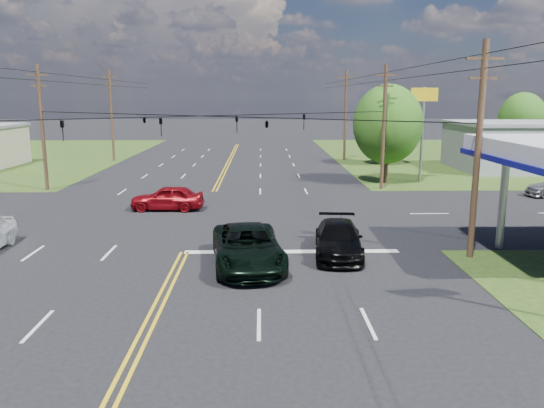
{
  "coord_description": "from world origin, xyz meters",
  "views": [
    {
      "loc": [
        3.6,
        -19.79,
        7.15
      ],
      "look_at": [
        4.12,
        6.0,
        1.89
      ],
      "focal_mm": 35.0,
      "sensor_mm": 36.0,
      "label": 1
    }
  ],
  "objects_px": {
    "retail_ne": "(529,147)",
    "pole_se": "(478,149)",
    "pole_nw": "(42,126)",
    "tree_far_r": "(522,119)",
    "pole_right_far": "(345,114)",
    "tree_right_b": "(384,125)",
    "suv_black": "(338,239)",
    "pole_ne": "(384,126)",
    "pole_left_far": "(111,114)",
    "pickup_dkgreen": "(248,247)",
    "tree_right_a": "(388,124)"
  },
  "relations": [
    {
      "from": "pole_left_far",
      "to": "pickup_dkgreen",
      "type": "xyz_separation_m",
      "value": [
        16.0,
        -38.06,
        -4.32
      ]
    },
    {
      "from": "retail_ne",
      "to": "pole_se",
      "type": "relative_size",
      "value": 1.47
    },
    {
      "from": "pole_left_far",
      "to": "pole_right_far",
      "type": "bearing_deg",
      "value": 0.0
    },
    {
      "from": "pole_right_far",
      "to": "tree_far_r",
      "type": "xyz_separation_m",
      "value": [
        21.0,
        2.0,
        -0.62
      ]
    },
    {
      "from": "tree_far_r",
      "to": "pickup_dkgreen",
      "type": "relative_size",
      "value": 1.24
    },
    {
      "from": "pole_left_far",
      "to": "tree_far_r",
      "type": "height_order",
      "value": "pole_left_far"
    },
    {
      "from": "tree_far_r",
      "to": "suv_black",
      "type": "relative_size",
      "value": 1.48
    },
    {
      "from": "tree_right_b",
      "to": "pickup_dkgreen",
      "type": "height_order",
      "value": "tree_right_b"
    },
    {
      "from": "tree_right_b",
      "to": "pickup_dkgreen",
      "type": "relative_size",
      "value": 1.16
    },
    {
      "from": "tree_right_a",
      "to": "suv_black",
      "type": "bearing_deg",
      "value": -108.6
    },
    {
      "from": "tree_right_b",
      "to": "tree_right_a",
      "type": "bearing_deg",
      "value": -101.77
    },
    {
      "from": "pole_ne",
      "to": "suv_black",
      "type": "xyz_separation_m",
      "value": [
        -5.9,
        -17.5,
        -4.17
      ]
    },
    {
      "from": "pole_ne",
      "to": "pole_left_far",
      "type": "relative_size",
      "value": 0.95
    },
    {
      "from": "pole_nw",
      "to": "tree_far_r",
      "type": "height_order",
      "value": "pole_nw"
    },
    {
      "from": "pole_se",
      "to": "tree_right_a",
      "type": "xyz_separation_m",
      "value": [
        1.0,
        21.0,
        -0.05
      ]
    },
    {
      "from": "pole_se",
      "to": "pole_ne",
      "type": "xyz_separation_m",
      "value": [
        0.0,
        18.0,
        0.0
      ]
    },
    {
      "from": "retail_ne",
      "to": "pole_left_far",
      "type": "relative_size",
      "value": 1.4
    },
    {
      "from": "tree_far_r",
      "to": "pole_se",
      "type": "bearing_deg",
      "value": -118.3
    },
    {
      "from": "pole_ne",
      "to": "tree_right_b",
      "type": "relative_size",
      "value": 1.34
    },
    {
      "from": "pole_se",
      "to": "tree_right_b",
      "type": "relative_size",
      "value": 1.34
    },
    {
      "from": "pole_se",
      "to": "pole_nw",
      "type": "bearing_deg",
      "value": 145.3
    },
    {
      "from": "pole_ne",
      "to": "pole_right_far",
      "type": "distance_m",
      "value": 19.0
    },
    {
      "from": "retail_ne",
      "to": "pickup_dkgreen",
      "type": "distance_m",
      "value": 40.42
    },
    {
      "from": "tree_right_a",
      "to": "pole_se",
      "type": "bearing_deg",
      "value": -92.73
    },
    {
      "from": "retail_ne",
      "to": "pole_ne",
      "type": "height_order",
      "value": "pole_ne"
    },
    {
      "from": "pole_se",
      "to": "pole_right_far",
      "type": "bearing_deg",
      "value": 90.0
    },
    {
      "from": "pole_ne",
      "to": "tree_right_b",
      "type": "xyz_separation_m",
      "value": [
        3.5,
        15.0,
        -0.7
      ]
    },
    {
      "from": "pole_right_far",
      "to": "pickup_dkgreen",
      "type": "bearing_deg",
      "value": -104.72
    },
    {
      "from": "suv_black",
      "to": "pole_se",
      "type": "bearing_deg",
      "value": 0.94
    },
    {
      "from": "pickup_dkgreen",
      "to": "suv_black",
      "type": "relative_size",
      "value": 1.19
    },
    {
      "from": "pole_se",
      "to": "suv_black",
      "type": "xyz_separation_m",
      "value": [
        -5.9,
        0.5,
        -4.17
      ]
    },
    {
      "from": "pole_se",
      "to": "pickup_dkgreen",
      "type": "xyz_separation_m",
      "value": [
        -10.0,
        -1.06,
        -4.06
      ]
    },
    {
      "from": "pole_nw",
      "to": "suv_black",
      "type": "relative_size",
      "value": 1.84
    },
    {
      "from": "pole_ne",
      "to": "tree_far_r",
      "type": "height_order",
      "value": "pole_ne"
    },
    {
      "from": "pole_ne",
      "to": "retail_ne",
      "type": "bearing_deg",
      "value": 32.91
    },
    {
      "from": "pole_nw",
      "to": "pickup_dkgreen",
      "type": "relative_size",
      "value": 1.55
    },
    {
      "from": "pole_ne",
      "to": "pole_nw",
      "type": "bearing_deg",
      "value": 180.0
    },
    {
      "from": "pole_se",
      "to": "tree_far_r",
      "type": "bearing_deg",
      "value": 61.7
    },
    {
      "from": "pole_left_far",
      "to": "tree_far_r",
      "type": "bearing_deg",
      "value": 2.44
    },
    {
      "from": "tree_right_a",
      "to": "pole_right_far",
      "type": "bearing_deg",
      "value": 93.58
    },
    {
      "from": "pole_right_far",
      "to": "tree_right_b",
      "type": "relative_size",
      "value": 1.41
    },
    {
      "from": "pickup_dkgreen",
      "to": "suv_black",
      "type": "bearing_deg",
      "value": 14.14
    },
    {
      "from": "pole_ne",
      "to": "tree_right_a",
      "type": "distance_m",
      "value": 3.16
    },
    {
      "from": "tree_right_b",
      "to": "tree_far_r",
      "type": "distance_m",
      "value": 18.5
    },
    {
      "from": "pole_se",
      "to": "tree_right_b",
      "type": "height_order",
      "value": "pole_se"
    },
    {
      "from": "retail_ne",
      "to": "suv_black",
      "type": "height_order",
      "value": "retail_ne"
    },
    {
      "from": "pole_nw",
      "to": "tree_far_r",
      "type": "relative_size",
      "value": 1.25
    },
    {
      "from": "pole_ne",
      "to": "tree_right_b",
      "type": "bearing_deg",
      "value": 76.87
    },
    {
      "from": "pole_right_far",
      "to": "suv_black",
      "type": "xyz_separation_m",
      "value": [
        -5.9,
        -36.5,
        -4.42
      ]
    },
    {
      "from": "pole_ne",
      "to": "pole_left_far",
      "type": "distance_m",
      "value": 32.2
    }
  ]
}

